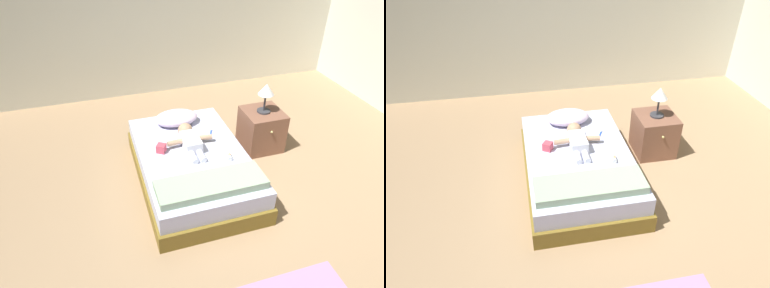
{
  "view_description": "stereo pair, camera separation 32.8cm",
  "coord_description": "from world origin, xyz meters",
  "views": [
    {
      "loc": [
        -1.08,
        -2.17,
        2.53
      ],
      "look_at": [
        -0.21,
        0.64,
        0.49
      ],
      "focal_mm": 32.21,
      "sensor_mm": 36.0,
      "label": 1
    },
    {
      "loc": [
        -0.76,
        -2.25,
        2.53
      ],
      "look_at": [
        -0.21,
        0.64,
        0.49
      ],
      "focal_mm": 32.21,
      "sensor_mm": 36.0,
      "label": 2
    }
  ],
  "objects": [
    {
      "name": "ground_plane",
      "position": [
        0.0,
        0.0,
        0.0
      ],
      "size": [
        8.0,
        8.0,
        0.0
      ],
      "primitive_type": "plane",
      "color": "#9C7C59"
    },
    {
      "name": "wall_behind_bed",
      "position": [
        0.0,
        3.0,
        1.29
      ],
      "size": [
        8.0,
        0.12,
        2.57
      ],
      "primitive_type": "cube",
      "color": "silver",
      "rests_on": "ground_plane"
    },
    {
      "name": "bed",
      "position": [
        -0.21,
        0.64,
        0.19
      ],
      "size": [
        1.14,
        1.76,
        0.39
      ],
      "color": "brown",
      "rests_on": "ground_plane"
    },
    {
      "name": "pillow",
      "position": [
        -0.22,
        1.24,
        0.46
      ],
      "size": [
        0.51,
        0.33,
        0.16
      ],
      "color": "silver",
      "rests_on": "bed"
    },
    {
      "name": "baby",
      "position": [
        -0.19,
        0.78,
        0.45
      ],
      "size": [
        0.5,
        0.61,
        0.17
      ],
      "color": "white",
      "rests_on": "bed"
    },
    {
      "name": "toothbrush",
      "position": [
        0.1,
        0.91,
        0.39
      ],
      "size": [
        0.09,
        0.16,
        0.02
      ],
      "color": "blue",
      "rests_on": "bed"
    },
    {
      "name": "nightstand",
      "position": [
        0.8,
        1.01,
        0.25
      ],
      "size": [
        0.46,
        0.49,
        0.5
      ],
      "color": "brown",
      "rests_on": "ground_plane"
    },
    {
      "name": "lamp",
      "position": [
        0.8,
        1.01,
        0.76
      ],
      "size": [
        0.19,
        0.19,
        0.36
      ],
      "color": "#333338",
      "rests_on": "nightstand"
    },
    {
      "name": "blanket",
      "position": [
        -0.21,
        0.05,
        0.42
      ],
      "size": [
        1.02,
        0.34,
        0.08
      ],
      "color": "#93AD8B",
      "rests_on": "bed"
    },
    {
      "name": "toy_block",
      "position": [
        -0.52,
        0.73,
        0.43
      ],
      "size": [
        0.12,
        0.12,
        0.09
      ],
      "color": "#CD4454",
      "rests_on": "bed"
    },
    {
      "name": "baby_bottle",
      "position": [
        0.12,
        0.41,
        0.41
      ],
      "size": [
        0.06,
        0.1,
        0.07
      ],
      "color": "white",
      "rests_on": "bed"
    }
  ]
}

